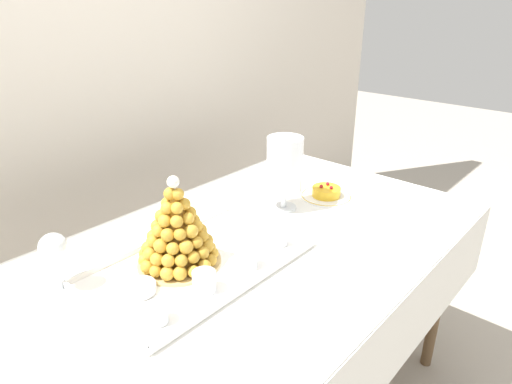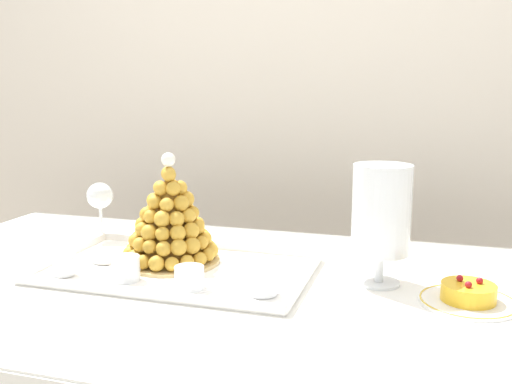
{
  "view_description": "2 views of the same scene",
  "coord_description": "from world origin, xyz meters",
  "views": [
    {
      "loc": [
        -0.84,
        -0.81,
        1.47
      ],
      "look_at": [
        0.02,
        -0.05,
        0.97
      ],
      "focal_mm": 31.37,
      "sensor_mm": 36.0,
      "label": 1
    },
    {
      "loc": [
        0.42,
        -1.15,
        1.2
      ],
      "look_at": [
        0.09,
        -0.04,
        0.98
      ],
      "focal_mm": 40.13,
      "sensor_mm": 36.0,
      "label": 2
    }
  ],
  "objects": [
    {
      "name": "dessert_cup_centre",
      "position": [
        -0.05,
        -0.08,
        0.8
      ],
      "size": [
        0.06,
        0.06,
        0.05
      ],
      "color": "silver",
      "rests_on": "serving_tray"
    },
    {
      "name": "fruit_tart_plate",
      "position": [
        0.51,
        0.02,
        0.78
      ],
      "size": [
        0.2,
        0.2,
        0.05
      ],
      "color": "white",
      "rests_on": "buffet_table"
    },
    {
      "name": "buffet_table",
      "position": [
        0.0,
        0.0,
        0.68
      ],
      "size": [
        1.73,
        0.95,
        0.76
      ],
      "color": "brown",
      "rests_on": "ground_plane"
    },
    {
      "name": "creme_brulee_ramekin",
      "position": [
        -0.32,
        0.05,
        0.78
      ],
      "size": [
        0.09,
        0.09,
        0.02
      ],
      "color": "white",
      "rests_on": "serving_tray"
    },
    {
      "name": "dessert_cup_mid_right",
      "position": [
        0.11,
        -0.07,
        0.8
      ],
      "size": [
        0.06,
        0.06,
        0.05
      ],
      "color": "silver",
      "rests_on": "serving_tray"
    },
    {
      "name": "macaron_goblet",
      "position": [
        0.33,
        0.09,
        0.93
      ],
      "size": [
        0.13,
        0.13,
        0.27
      ],
      "color": "white",
      "rests_on": "buffet_table"
    },
    {
      "name": "backdrop_wall",
      "position": [
        0.0,
        1.01,
        1.25
      ],
      "size": [
        4.8,
        0.1,
        2.5
      ],
      "primitive_type": "cube",
      "color": "silver",
      "rests_on": "ground_plane"
    },
    {
      "name": "wine_glass",
      "position": [
        -0.44,
        0.22,
        0.89
      ],
      "size": [
        0.07,
        0.07,
        0.17
      ],
      "color": "silver",
      "rests_on": "buffet_table"
    },
    {
      "name": "serving_tray",
      "position": [
        -0.13,
        0.03,
        0.77
      ],
      "size": [
        0.62,
        0.38,
        0.02
      ],
      "color": "white",
      "rests_on": "buffet_table"
    },
    {
      "name": "dessert_cup_mid_left",
      "position": [
        -0.2,
        -0.07,
        0.8
      ],
      "size": [
        0.06,
        0.06,
        0.05
      ],
      "color": "silver",
      "rests_on": "serving_tray"
    },
    {
      "name": "croquembouche",
      "position": [
        -0.17,
        0.07,
        0.88
      ],
      "size": [
        0.24,
        0.24,
        0.27
      ],
      "color": "tan",
      "rests_on": "serving_tray"
    },
    {
      "name": "dessert_cup_left",
      "position": [
        -0.36,
        -0.08,
        0.79
      ],
      "size": [
        0.05,
        0.05,
        0.05
      ],
      "color": "silver",
      "rests_on": "serving_tray"
    }
  ]
}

